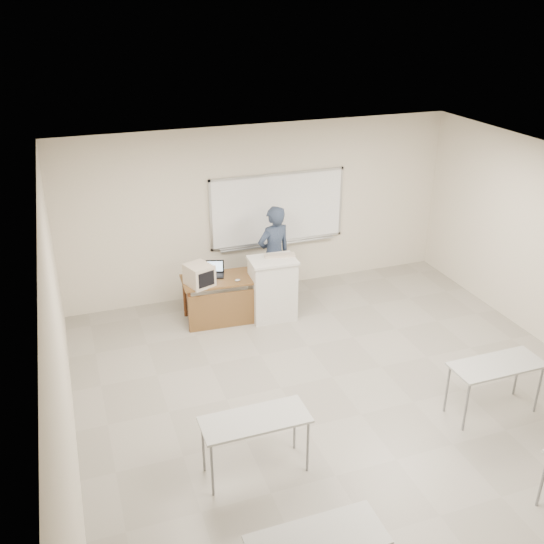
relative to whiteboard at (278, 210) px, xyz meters
name	(u,v)px	position (x,y,z in m)	size (l,w,h in m)	color
floor	(361,415)	(-0.30, -3.97, -1.49)	(7.00, 8.00, 0.01)	gray
whiteboard	(278,210)	(0.00, 0.00, 0.00)	(2.48, 0.10, 1.31)	white
student_desks	(424,439)	(-0.30, -5.32, -0.81)	(4.40, 2.20, 0.73)	#A3A29D
instructor_desk	(225,293)	(-1.29, -1.01, -0.96)	(1.31, 0.65, 0.75)	brown
podium	(273,288)	(-0.50, -1.13, -0.95)	(0.75, 0.55, 1.06)	beige
crt_monitor	(199,275)	(-1.70, -1.03, -0.56)	(0.37, 0.42, 0.35)	#B6A593
laptop	(214,272)	(-1.39, -0.75, -0.68)	(0.30, 0.28, 0.22)	black
mouse	(238,280)	(-1.09, -1.10, -0.71)	(0.09, 0.06, 0.04)	#AAAEB1
keyboard	(280,255)	(-0.35, -1.05, -0.41)	(0.50, 0.17, 0.03)	#B6A593
presenter	(274,255)	(-0.27, -0.56, -0.61)	(0.64, 0.42, 1.75)	black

